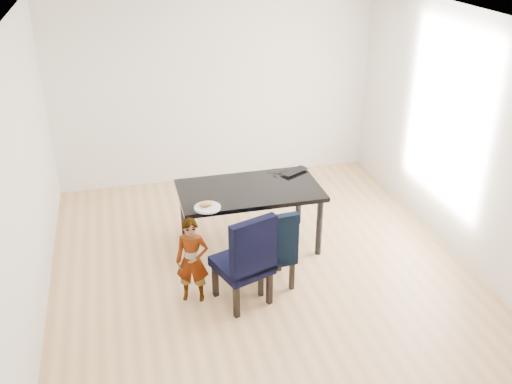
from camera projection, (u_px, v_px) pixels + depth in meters
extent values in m
cube|color=tan|center=(260.00, 269.00, 6.33)|extent=(4.50, 5.00, 0.01)
cube|color=white|center=(261.00, 17.00, 5.12)|extent=(4.50, 5.00, 0.01)
cube|color=white|center=(215.00, 88.00, 7.89)|extent=(4.50, 0.01, 2.70)
cube|color=white|center=(363.00, 308.00, 3.55)|extent=(4.50, 0.01, 2.70)
cube|color=white|center=(23.00, 180.00, 5.23)|extent=(0.01, 5.00, 2.70)
cube|color=silver|center=(460.00, 136.00, 6.22)|extent=(0.01, 5.00, 2.70)
cube|color=black|center=(250.00, 217.00, 6.59)|extent=(1.60, 0.90, 0.75)
cube|color=black|center=(242.00, 257.00, 5.60)|extent=(0.63, 0.64, 1.02)
cube|color=black|center=(271.00, 246.00, 5.89)|extent=(0.47, 0.49, 0.90)
imported|color=orange|center=(192.00, 261.00, 5.64)|extent=(0.38, 0.30, 0.91)
cylinder|color=silver|center=(207.00, 208.00, 6.00)|extent=(0.31, 0.31, 0.02)
ellipsoid|color=#AF7F3E|center=(206.00, 204.00, 5.99)|extent=(0.17, 0.10, 0.06)
imported|color=black|center=(291.00, 170.00, 6.83)|extent=(0.42, 0.36, 0.03)
torus|color=black|center=(279.00, 175.00, 6.74)|extent=(0.15, 0.15, 0.01)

